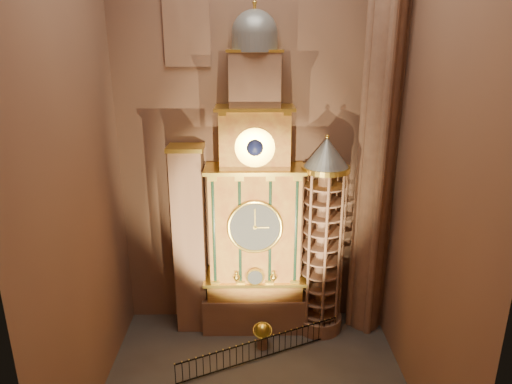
{
  "coord_description": "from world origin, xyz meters",
  "views": [
    {
      "loc": [
        -0.21,
        -16.94,
        15.05
      ],
      "look_at": [
        0.04,
        3.0,
        8.46
      ],
      "focal_mm": 32.0,
      "sensor_mm": 36.0,
      "label": 1
    }
  ],
  "objects_px": {
    "portrait_tower": "(190,240)",
    "stair_turret": "(322,240)",
    "iron_railing": "(261,349)",
    "celestial_globe": "(262,333)",
    "astronomical_clock": "(255,213)"
  },
  "relations": [
    {
      "from": "iron_railing",
      "to": "stair_turret",
      "type": "bearing_deg",
      "value": 39.87
    },
    {
      "from": "portrait_tower",
      "to": "iron_railing",
      "type": "relative_size",
      "value": 1.28
    },
    {
      "from": "portrait_tower",
      "to": "stair_turret",
      "type": "relative_size",
      "value": 0.94
    },
    {
      "from": "portrait_tower",
      "to": "celestial_globe",
      "type": "xyz_separation_m",
      "value": [
        3.77,
        -2.05,
        -4.29
      ]
    },
    {
      "from": "stair_turret",
      "to": "celestial_globe",
      "type": "bearing_deg",
      "value": -150.6
    },
    {
      "from": "astronomical_clock",
      "to": "celestial_globe",
      "type": "distance_m",
      "value": 6.17
    },
    {
      "from": "astronomical_clock",
      "to": "iron_railing",
      "type": "distance_m",
      "value": 6.75
    },
    {
      "from": "stair_turret",
      "to": "iron_railing",
      "type": "xyz_separation_m",
      "value": [
        -3.21,
        -2.68,
        -4.66
      ]
    },
    {
      "from": "portrait_tower",
      "to": "celestial_globe",
      "type": "height_order",
      "value": "portrait_tower"
    },
    {
      "from": "astronomical_clock",
      "to": "celestial_globe",
      "type": "bearing_deg",
      "value": -79.72
    },
    {
      "from": "stair_turret",
      "to": "celestial_globe",
      "type": "height_order",
      "value": "stair_turret"
    },
    {
      "from": "astronomical_clock",
      "to": "stair_turret",
      "type": "xyz_separation_m",
      "value": [
        3.5,
        -0.26,
        -1.41
      ]
    },
    {
      "from": "iron_railing",
      "to": "portrait_tower",
      "type": "bearing_deg",
      "value": 141.27
    },
    {
      "from": "stair_turret",
      "to": "iron_railing",
      "type": "relative_size",
      "value": 1.36
    },
    {
      "from": "stair_turret",
      "to": "celestial_globe",
      "type": "xyz_separation_m",
      "value": [
        -3.13,
        -1.77,
        -4.41
      ]
    }
  ]
}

